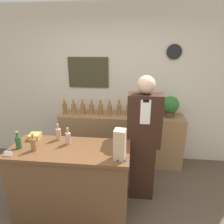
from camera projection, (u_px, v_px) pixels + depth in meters
back_wall at (116, 87)px, 3.51m from camera, size 5.20×0.09×2.70m
back_shelf at (121, 139)px, 3.55m from camera, size 2.12×0.39×0.91m
display_counter at (72, 182)px, 2.46m from camera, size 1.40×0.60×0.93m
shopkeeper at (143, 140)px, 2.65m from camera, size 0.43×0.27×1.72m
potted_plant at (170, 106)px, 3.28m from camera, size 0.28×0.28×0.35m
paper_bag at (120, 144)px, 2.05m from camera, size 0.13×0.13×0.33m
tape_dispenser at (122, 158)px, 2.07m from camera, size 0.09×0.06×0.07m
price_card_left at (8, 154)px, 2.14m from camera, size 0.09×0.02×0.06m
gift_box at (35, 136)px, 2.53m from camera, size 0.15×0.16×0.06m
counter_bottle_0 at (18, 142)px, 2.28m from camera, size 0.06×0.06×0.21m
counter_bottle_1 at (34, 144)px, 2.24m from camera, size 0.06×0.06×0.21m
counter_bottle_2 at (59, 134)px, 2.49m from camera, size 0.06×0.06×0.21m
counter_bottle_3 at (68, 138)px, 2.38m from camera, size 0.06×0.06×0.21m
shelf_bottle_0 at (65, 108)px, 3.45m from camera, size 0.08×0.08×0.27m
shelf_bottle_1 at (74, 108)px, 3.45m from camera, size 0.08×0.08×0.27m
shelf_bottle_2 at (83, 108)px, 3.44m from camera, size 0.08×0.08×0.27m
shelf_bottle_3 at (92, 109)px, 3.43m from camera, size 0.08×0.08×0.27m
shelf_bottle_4 at (101, 109)px, 3.40m from camera, size 0.08×0.08×0.27m
shelf_bottle_5 at (110, 110)px, 3.38m from camera, size 0.08×0.08×0.27m
shelf_bottle_6 at (119, 109)px, 3.39m from camera, size 0.08×0.08×0.27m
shelf_bottle_7 at (128, 110)px, 3.37m from camera, size 0.08×0.08×0.27m
shelf_bottle_8 at (137, 110)px, 3.36m from camera, size 0.08×0.08×0.27m
shelf_bottle_9 at (147, 110)px, 3.34m from camera, size 0.08×0.08×0.27m
shelf_bottle_10 at (157, 111)px, 3.29m from camera, size 0.08×0.08×0.27m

